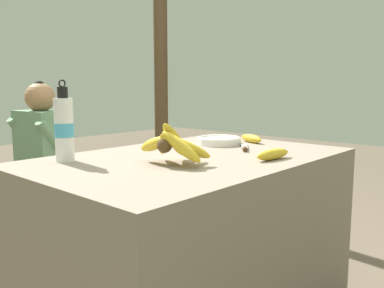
{
  "coord_description": "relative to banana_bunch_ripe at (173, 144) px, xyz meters",
  "views": [
    {
      "loc": [
        -1.26,
        -1.14,
        1.02
      ],
      "look_at": [
        0.06,
        0.05,
        0.77
      ],
      "focal_mm": 38.0,
      "sensor_mm": 36.0,
      "label": 1
    }
  ],
  "objects": [
    {
      "name": "knife",
      "position": [
        0.48,
        0.01,
        -0.07
      ],
      "size": [
        0.2,
        0.16,
        0.02
      ],
      "rotation": [
        0.0,
        0.0,
        0.64
      ],
      "color": "#BCBCC1",
      "rests_on": "market_counter"
    },
    {
      "name": "loose_banana_side",
      "position": [
        0.71,
        0.12,
        -0.06
      ],
      "size": [
        0.11,
        0.18,
        0.04
      ],
      "rotation": [
        0.0,
        0.0,
        1.17
      ],
      "color": "gold",
      "rests_on": "market_counter"
    },
    {
      "name": "market_counter",
      "position": [
        0.19,
        0.08,
        -0.44
      ],
      "size": [
        1.35,
        0.88,
        0.73
      ],
      "color": "gray",
      "rests_on": "ground_plane"
    },
    {
      "name": "loose_banana_front",
      "position": [
        0.34,
        -0.23,
        -0.06
      ],
      "size": [
        0.2,
        0.07,
        0.04
      ],
      "rotation": [
        0.0,
        0.0,
        -0.11
      ],
      "color": "gold",
      "rests_on": "market_counter"
    },
    {
      "name": "banana_bunch_green",
      "position": [
        0.61,
        1.3,
        -0.31
      ],
      "size": [
        0.2,
        0.29,
        0.14
      ],
      "color": "#4C381E",
      "rests_on": "wooden_bench"
    },
    {
      "name": "serving_bowl",
      "position": [
        0.54,
        0.2,
        -0.06
      ],
      "size": [
        0.22,
        0.22,
        0.04
      ],
      "color": "white",
      "rests_on": "market_counter"
    },
    {
      "name": "water_bottle",
      "position": [
        -0.24,
        0.36,
        0.05
      ],
      "size": [
        0.07,
        0.07,
        0.32
      ],
      "color": "white",
      "rests_on": "market_counter"
    },
    {
      "name": "support_post_far",
      "position": [
        1.48,
        1.61,
        0.38
      ],
      "size": [
        0.12,
        0.12,
        2.36
      ],
      "color": "#4C3823",
      "rests_on": "ground_plane"
    },
    {
      "name": "seated_vendor",
      "position": [
        0.1,
        1.27,
        -0.19
      ],
      "size": [
        0.42,
        0.4,
        1.05
      ],
      "rotation": [
        0.0,
        0.0,
        3.2
      ],
      "color": "#232328",
      "rests_on": "ground_plane"
    },
    {
      "name": "wooden_bench",
      "position": [
        0.21,
        1.31,
        -0.45
      ],
      "size": [
        1.34,
        0.32,
        0.43
      ],
      "color": "brown",
      "rests_on": "ground_plane"
    },
    {
      "name": "banana_bunch_ripe",
      "position": [
        0.0,
        0.0,
        0.0
      ],
      "size": [
        0.21,
        0.32,
        0.17
      ],
      "color": "#4C381E",
      "rests_on": "market_counter"
    }
  ]
}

